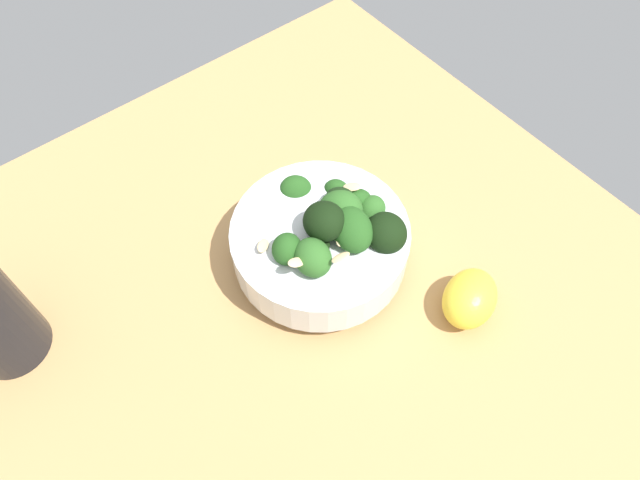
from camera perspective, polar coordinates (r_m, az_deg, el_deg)
The scene contains 3 objects.
ground_plane at distance 60.93cm, azimuth -1.98°, elevation -7.05°, with size 71.31×71.31×4.31cm, color tan.
bowl_of_broccoli at distance 57.83cm, azimuth 0.40°, elevation 0.17°, with size 17.46×17.46×10.43cm.
lemon_wedge at distance 58.46cm, azimuth 14.24°, elevation -5.49°, with size 6.52×4.99×4.48cm, color yellow.
Camera 1 is at (-22.18, 15.04, 52.56)cm, focal length 33.16 mm.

